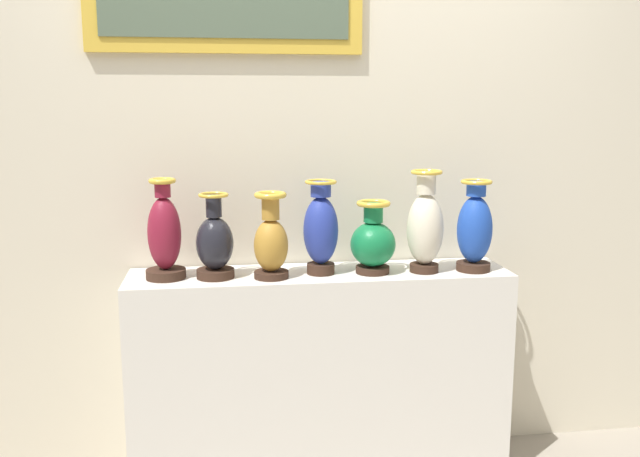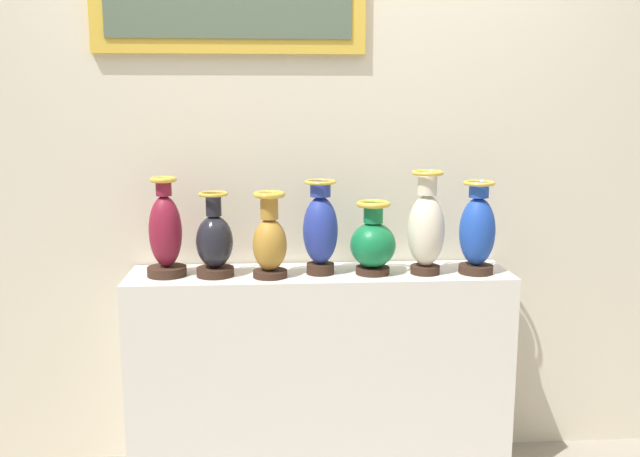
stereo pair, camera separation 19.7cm
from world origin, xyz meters
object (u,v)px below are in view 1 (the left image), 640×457
(vase_burgundy, at_px, (164,236))
(vase_ochre, at_px, (271,241))
(vase_ivory, at_px, (425,227))
(vase_sapphire, at_px, (475,229))
(vase_emerald, at_px, (373,242))
(vase_cobalt, at_px, (322,229))
(vase_onyx, at_px, (215,244))

(vase_burgundy, distance_m, vase_ochre, 0.42)
(vase_ochre, height_order, vase_ivory, vase_ivory)
(vase_ochre, height_order, vase_sapphire, vase_sapphire)
(vase_emerald, bearing_deg, vase_burgundy, 178.24)
(vase_cobalt, distance_m, vase_ivory, 0.43)
(vase_onyx, height_order, vase_ochre, vase_ochre)
(vase_onyx, xyz_separation_m, vase_ivory, (0.86, -0.02, 0.05))
(vase_ivory, bearing_deg, vase_sapphire, -2.12)
(vase_emerald, height_order, vase_sapphire, vase_sapphire)
(vase_burgundy, distance_m, vase_onyx, 0.20)
(vase_emerald, height_order, vase_ivory, vase_ivory)
(vase_ivory, bearing_deg, vase_onyx, 178.70)
(vase_onyx, bearing_deg, vase_ivory, -1.30)
(vase_cobalt, relative_size, vase_sapphire, 1.01)
(vase_cobalt, distance_m, vase_sapphire, 0.64)
(vase_ochre, distance_m, vase_sapphire, 0.85)
(vase_sapphire, bearing_deg, vase_emerald, 177.52)
(vase_cobalt, xyz_separation_m, vase_ivory, (0.43, -0.03, 0.01))
(vase_onyx, relative_size, vase_ivory, 0.81)
(vase_sapphire, bearing_deg, vase_burgundy, 178.00)
(vase_burgundy, xyz_separation_m, vase_sapphire, (1.27, -0.04, 0.00))
(vase_ochre, bearing_deg, vase_sapphire, 0.39)
(vase_burgundy, distance_m, vase_cobalt, 0.63)
(vase_burgundy, bearing_deg, vase_onyx, -4.95)
(vase_emerald, distance_m, vase_sapphire, 0.43)
(vase_ivory, bearing_deg, vase_burgundy, 178.02)
(vase_ivory, bearing_deg, vase_emerald, 177.17)
(vase_burgundy, relative_size, vase_sapphire, 1.06)
(vase_emerald, bearing_deg, vase_ivory, -2.83)
(vase_burgundy, xyz_separation_m, vase_ochre, (0.42, -0.05, -0.02))
(vase_burgundy, distance_m, vase_emerald, 0.84)
(vase_onyx, xyz_separation_m, vase_cobalt, (0.43, 0.01, 0.05))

